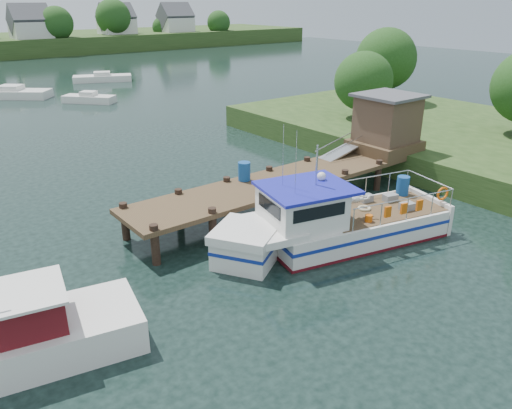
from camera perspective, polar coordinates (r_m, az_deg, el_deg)
ground_plane at (r=22.49m, az=-0.35°, el=-1.31°), size 160.00×160.00×0.00m
near_shore at (r=34.04m, az=23.86°, el=8.68°), size 16.00×30.00×7.76m
dock at (r=26.01m, az=11.13°, el=6.83°), size 16.60×3.00×4.78m
lobster_boat at (r=19.76m, az=8.34°, el=-2.21°), size 10.28×4.89×4.96m
moored_far at (r=63.27m, az=-17.14°, el=13.67°), size 6.94×4.60×1.12m
moored_b at (r=50.29m, az=-18.54°, el=11.42°), size 4.41×4.67×1.06m
moored_c at (r=42.98m, az=4.23°, el=10.86°), size 7.94×3.06×1.23m
moored_d at (r=55.57m, az=-26.14°, el=11.34°), size 7.17×6.60×1.24m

